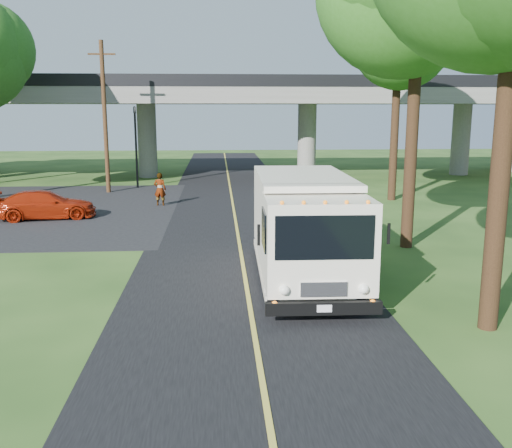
{
  "coord_description": "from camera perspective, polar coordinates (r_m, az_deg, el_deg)",
  "views": [
    {
      "loc": [
        -0.78,
        -11.26,
        5.07
      ],
      "look_at": [
        0.36,
        5.78,
        1.6
      ],
      "focal_mm": 40.0,
      "sensor_mm": 36.0,
      "label": 1
    }
  ],
  "objects": [
    {
      "name": "overpass",
      "position": [
        43.27,
        -2.86,
        10.79
      ],
      "size": [
        54.0,
        10.0,
        7.3
      ],
      "color": "slate",
      "rests_on": "ground"
    },
    {
      "name": "parking_lot",
      "position": [
        31.4,
        -22.79,
        1.3
      ],
      "size": [
        16.0,
        18.0,
        0.01
      ],
      "primitive_type": "cube",
      "color": "black",
      "rests_on": "ground"
    },
    {
      "name": "pedestrian",
      "position": [
        30.57,
        -9.58,
        3.45
      ],
      "size": [
        0.69,
        0.51,
        1.76
      ],
      "primitive_type": "imported",
      "rotation": [
        0.0,
        0.0,
        3.0
      ],
      "color": "gray",
      "rests_on": "ground"
    },
    {
      "name": "lane_line",
      "position": [
        21.86,
        -1.69,
        -1.85
      ],
      "size": [
        0.12,
        90.0,
        0.01
      ],
      "primitive_type": "cube",
      "color": "gold",
      "rests_on": "road"
    },
    {
      "name": "tree_right_far",
      "position": [
        32.82,
        14.52,
        16.78
      ],
      "size": [
        5.77,
        5.67,
        10.99
      ],
      "color": "#382314",
      "rests_on": "ground"
    },
    {
      "name": "road",
      "position": [
        21.87,
        -1.69,
        -1.9
      ],
      "size": [
        7.0,
        90.0,
        0.02
      ],
      "primitive_type": "cube",
      "color": "black",
      "rests_on": "ground"
    },
    {
      "name": "ground",
      "position": [
        12.37,
        0.12,
        -12.7
      ],
      "size": [
        120.0,
        120.0,
        0.0
      ],
      "primitive_type": "plane",
      "color": "#244317",
      "rests_on": "ground"
    },
    {
      "name": "utility_pole",
      "position": [
        35.9,
        -14.88,
        10.35
      ],
      "size": [
        1.6,
        0.26,
        9.0
      ],
      "color": "#472D19",
      "rests_on": "ground"
    },
    {
      "name": "red_sedan",
      "position": [
        28.35,
        -20.32,
        1.81
      ],
      "size": [
        4.8,
        2.65,
        1.32
      ],
      "primitive_type": "imported",
      "rotation": [
        0.0,
        0.0,
        1.76
      ],
      "color": "#A12109",
      "rests_on": "ground"
    },
    {
      "name": "traffic_signal",
      "position": [
        37.67,
        -11.94,
        8.39
      ],
      "size": [
        0.18,
        0.22,
        5.2
      ],
      "color": "black",
      "rests_on": "ground"
    },
    {
      "name": "step_van",
      "position": [
        16.86,
        4.88,
        -0.1
      ],
      "size": [
        2.87,
        7.48,
        3.12
      ],
      "rotation": [
        0.0,
        0.0,
        -0.02
      ],
      "color": "silver",
      "rests_on": "ground"
    }
  ]
}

